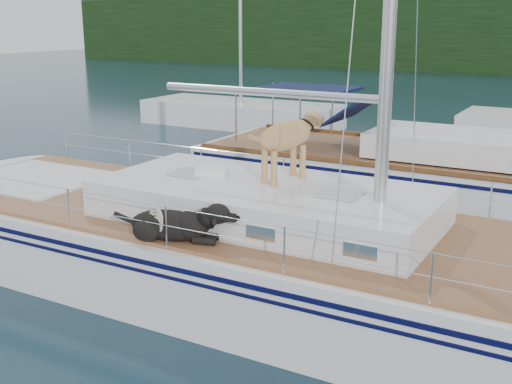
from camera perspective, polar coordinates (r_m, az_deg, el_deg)
The scene contains 4 objects.
ground at distance 10.78m, azimuth -2.87°, elevation -8.13°, with size 120.00×120.00×0.00m, color black.
main_sailboat at distance 10.48m, azimuth -2.47°, elevation -4.81°, with size 12.00×3.82×14.01m.
neighbor_sailboat at distance 15.73m, azimuth 15.04°, elevation 1.33°, with size 11.00×3.50×13.30m.
bg_boat_west at distance 26.29m, azimuth -1.34°, elevation 6.90°, with size 8.00×3.00×11.65m.
Camera 1 is at (5.33, -8.34, 4.28)m, focal length 45.00 mm.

